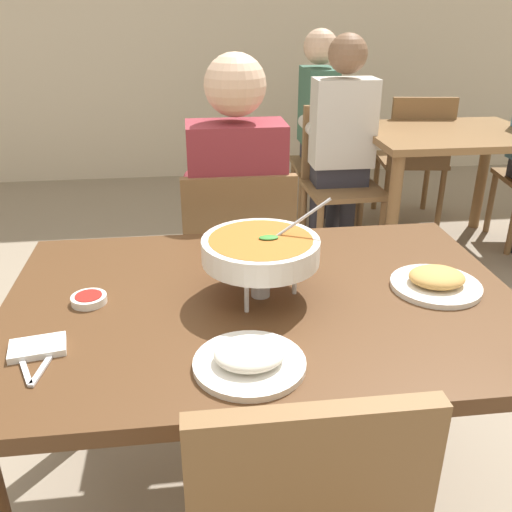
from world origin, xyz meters
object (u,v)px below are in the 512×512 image
Objects in this scene: chair_diner_main at (238,263)px; diner_main at (236,205)px; patron_bg_left at (341,134)px; curry_bowl at (261,251)px; dining_table_far at (448,154)px; rice_plate at (249,359)px; sauce_dish at (89,299)px; appetizer_plate at (436,281)px; dining_table_main at (263,332)px; chair_bg_left at (339,173)px; chair_bg_right at (339,154)px; chair_bg_corner at (415,153)px; patron_bg_right at (323,118)px.

diner_main reaches higher than chair_diner_main.
chair_diner_main is 1.42m from patron_bg_left.
diner_main and patron_bg_left have the same top height.
chair_diner_main is 0.83m from curry_bowl.
dining_table_far is 0.76× the size of patron_bg_left.
dining_table_far is at bearing 53.32° from curry_bowl.
dining_table_far is 0.67m from patron_bg_left.
rice_plate reaches higher than sauce_dish.
patron_bg_left is (0.73, 1.20, 0.24)m from chair_diner_main.
curry_bowl is 1.39× the size of appetizer_plate.
diner_main is (0.00, 0.78, 0.09)m from dining_table_main.
chair_diner_main is 0.90× the size of dining_table_far.
patron_bg_left is at bearing -156.96° from chair_bg_left.
dining_table_main is at bearing -126.41° from dining_table_far.
rice_plate is at bearing -40.59° from sauce_dish.
curry_bowl reaches higher than chair_bg_right.
dining_table_far is at bearing 53.59° from dining_table_main.
chair_diner_main is at bearing -130.56° from chair_bg_corner.
diner_main is at bearing -131.14° from chair_bg_corner.
chair_bg_right is 0.27m from patron_bg_right.
dining_table_main is 5.56× the size of rice_plate.
patron_bg_right reaches higher than dining_table_main.
appetizer_plate is 1.97m from patron_bg_left.
curry_bowl is 0.33× the size of dining_table_far.
patron_bg_right reaches higher than chair_diner_main.
patron_bg_left is at bearing 58.47° from sauce_dish.
patron_bg_right is (0.81, 2.74, -0.04)m from rice_plate.
dining_table_main is 2.08m from patron_bg_left.
patron_bg_left is (0.26, 1.95, -0.04)m from appetizer_plate.
chair_bg_left is at bearing 173.47° from dining_table_far.
chair_bg_left is (0.81, 2.24, -0.27)m from rice_plate.
patron_bg_left is at bearing 82.34° from appetizer_plate.
patron_bg_left is (-0.65, 0.07, 0.12)m from dining_table_far.
dining_table_main is 2.55m from patron_bg_right.
chair_bg_corner is at bearing 32.56° from chair_bg_left.
diner_main is 1.46× the size of chair_bg_corner.
curry_bowl is 2.75m from chair_bg_corner.
sauce_dish is 2.60m from dining_table_far.
chair_bg_right is 0.69× the size of patron_bg_left.
chair_diner_main and chair_bg_right have the same top height.
chair_bg_left is (-0.64, 0.07, -0.12)m from dining_table_far.
patron_bg_right is at bearing 73.52° from rice_plate.
appetizer_plate reaches higher than dining_table_far.
diner_main is 1.00× the size of patron_bg_left.
appetizer_plate is 0.27× the size of chair_bg_right.
sauce_dish is 2.98m from chair_bg_corner.
patron_bg_right is at bearing 89.62° from chair_bg_left.
chair_bg_left is at bearing 82.14° from appetizer_plate.
patron_bg_left is (0.73, 1.94, 0.09)m from dining_table_main.
chair_bg_corner is 0.69× the size of patron_bg_right.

